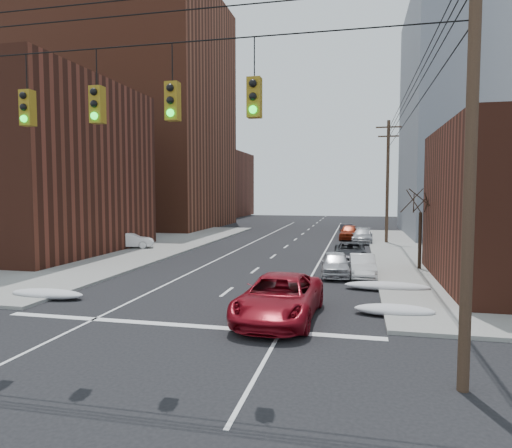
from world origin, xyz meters
The scene contains 22 objects.
ground centered at (0.00, 0.00, 0.00)m, with size 160.00×160.00×0.00m, color black.
building_brick_tall centered at (-24.00, 48.00, 15.00)m, with size 24.00×20.00×30.00m, color brown.
building_brick_far centered at (-26.00, 74.00, 6.00)m, with size 22.00×18.00×12.00m, color #4E2317.
building_glass centered at (24.00, 70.00, 11.00)m, with size 20.00×18.00×22.00m, color gray.
utility_pole_right centered at (8.50, 3.00, 5.78)m, with size 2.20×0.28×11.00m.
utility_pole_far centered at (8.50, 34.00, 5.78)m, with size 2.20×0.28×11.00m.
traffic_signals centered at (0.10, 2.97, 7.17)m, with size 17.00×0.42×2.02m.
bare_tree centered at (9.59, 20.00, 2.32)m, with size 2.09×2.20×4.93m.
snow_nw centered at (-7.40, 9.00, 0.21)m, with size 3.50×1.08×0.42m, color silver.
snow_ne centered at (7.40, 9.50, 0.21)m, with size 3.00×1.08×0.42m, color silver.
snow_east_far centered at (7.40, 14.00, 0.21)m, with size 4.00×1.08×0.42m, color silver.
red_pickup centered at (3.20, 8.03, 0.82)m, with size 2.71×5.87×1.63m, color maroon.
parked_car_a centered at (4.80, 17.26, 0.68)m, with size 1.61×4.01×1.37m, color #B9B9BE.
parked_car_b centered at (6.28, 17.27, 0.62)m, with size 1.32×3.78×1.25m, color silver.
parked_car_c centered at (5.50, 22.93, 0.63)m, with size 2.10×4.56×1.27m, color black.
parked_car_d centered at (6.40, 34.33, 0.65)m, with size 1.83×4.50×1.31m, color #AAAAAF.
parked_car_e centered at (5.14, 37.13, 0.74)m, with size 1.74×4.32×1.47m, color maroon.
parked_car_f centered at (4.80, 40.80, 0.61)m, with size 1.30×3.73×1.23m, color black.
lot_car_a centered at (-12.01, 25.11, 0.77)m, with size 1.31×3.76×1.24m, color white.
lot_car_b centered at (-15.64, 24.64, 0.87)m, with size 2.40×5.21×1.45m, color #B1B2B6.
lot_car_c centered at (-18.74, 25.78, 0.80)m, with size 1.81×4.46×1.30m, color black.
lot_car_d centered at (-17.49, 25.48, 0.80)m, with size 1.54×3.84×1.31m, color #A3A2A7.
Camera 1 is at (6.00, -8.38, 4.75)m, focal length 32.00 mm.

